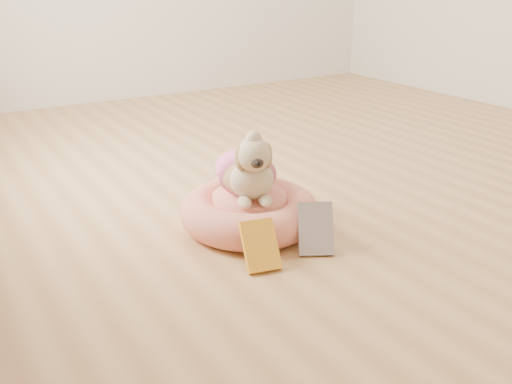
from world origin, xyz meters
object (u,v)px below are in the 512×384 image
pet_bed (250,211)px  dog (247,159)px  book_white (316,229)px  book_yellow (260,246)px

pet_bed → dog: (-0.01, 0.00, 0.23)m
dog → book_white: size_ratio=2.04×
book_yellow → book_white: bearing=10.5°
book_yellow → pet_bed: bearing=77.7°
book_yellow → book_white: 0.24m
pet_bed → book_yellow: size_ratio=3.06×
pet_bed → book_yellow: (-0.14, -0.31, 0.01)m
pet_bed → book_yellow: 0.34m
pet_bed → book_yellow: book_yellow is taller
dog → book_yellow: bearing=-94.2°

